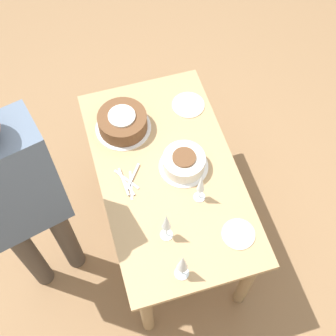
{
  "coord_description": "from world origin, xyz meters",
  "views": [
    {
      "loc": [
        1.17,
        -0.35,
        2.93
      ],
      "look_at": [
        0.0,
        0.0,
        0.82
      ],
      "focal_mm": 50.0,
      "sensor_mm": 36.0,
      "label": 1
    }
  ],
  "objects_px": {
    "wine_glass_far": "(201,184)",
    "wine_glass_extra": "(166,223)",
    "wine_glass_near": "(183,263)",
    "cake_center_white": "(184,162)",
    "cake_front_chocolate": "(123,122)",
    "person_cutting": "(18,198)"
  },
  "relations": [
    {
      "from": "wine_glass_near",
      "to": "person_cutting",
      "type": "xyz_separation_m",
      "value": [
        -0.48,
        -0.64,
        0.09
      ]
    },
    {
      "from": "cake_center_white",
      "to": "wine_glass_extra",
      "type": "height_order",
      "value": "wine_glass_extra"
    },
    {
      "from": "cake_front_chocolate",
      "to": "cake_center_white",
      "type": "bearing_deg",
      "value": 36.42
    },
    {
      "from": "cake_front_chocolate",
      "to": "person_cutting",
      "type": "xyz_separation_m",
      "value": [
        0.41,
        -0.58,
        0.19
      ]
    },
    {
      "from": "wine_glass_extra",
      "to": "wine_glass_near",
      "type": "bearing_deg",
      "value": 4.03
    },
    {
      "from": "wine_glass_extra",
      "to": "person_cutting",
      "type": "xyz_separation_m",
      "value": [
        -0.27,
        -0.63,
        0.09
      ]
    },
    {
      "from": "wine_glass_far",
      "to": "wine_glass_near",
      "type": "bearing_deg",
      "value": -30.02
    },
    {
      "from": "cake_center_white",
      "to": "wine_glass_near",
      "type": "height_order",
      "value": "wine_glass_near"
    },
    {
      "from": "wine_glass_near",
      "to": "wine_glass_far",
      "type": "xyz_separation_m",
      "value": [
        -0.36,
        0.21,
        -0.01
      ]
    },
    {
      "from": "cake_front_chocolate",
      "to": "wine_glass_far",
      "type": "relative_size",
      "value": 1.41
    },
    {
      "from": "wine_glass_near",
      "to": "wine_glass_far",
      "type": "height_order",
      "value": "wine_glass_near"
    },
    {
      "from": "cake_front_chocolate",
      "to": "person_cutting",
      "type": "bearing_deg",
      "value": -54.29
    },
    {
      "from": "cake_front_chocolate",
      "to": "wine_glass_extra",
      "type": "relative_size",
      "value": 1.35
    },
    {
      "from": "cake_front_chocolate",
      "to": "wine_glass_near",
      "type": "bearing_deg",
      "value": 4.2
    },
    {
      "from": "wine_glass_near",
      "to": "person_cutting",
      "type": "height_order",
      "value": "person_cutting"
    },
    {
      "from": "person_cutting",
      "to": "wine_glass_near",
      "type": "bearing_deg",
      "value": -50.36
    },
    {
      "from": "wine_glass_near",
      "to": "wine_glass_far",
      "type": "bearing_deg",
      "value": 149.98
    },
    {
      "from": "wine_glass_near",
      "to": "wine_glass_extra",
      "type": "relative_size",
      "value": 0.98
    },
    {
      "from": "cake_center_white",
      "to": "person_cutting",
      "type": "distance_m",
      "value": 0.85
    },
    {
      "from": "cake_center_white",
      "to": "cake_front_chocolate",
      "type": "relative_size",
      "value": 0.85
    },
    {
      "from": "wine_glass_extra",
      "to": "cake_front_chocolate",
      "type": "bearing_deg",
      "value": -175.75
    },
    {
      "from": "wine_glass_far",
      "to": "wine_glass_extra",
      "type": "distance_m",
      "value": 0.27
    }
  ]
}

